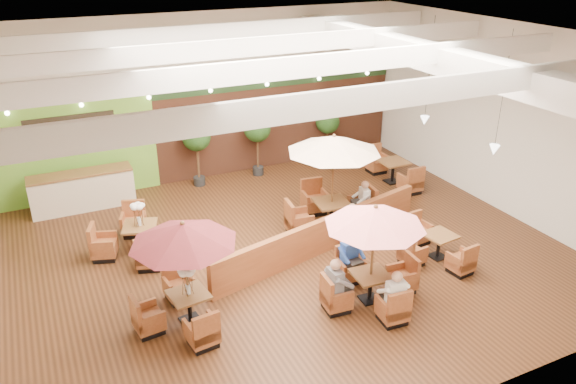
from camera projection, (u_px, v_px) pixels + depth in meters
room at (274, 106)px, 14.34m from camera, size 14.04×14.00×5.52m
service_counter at (82, 191)px, 16.96m from camera, size 3.00×0.75×1.18m
booth_divider at (322, 236)px, 14.61m from camera, size 6.75×1.83×0.96m
table_0 at (182, 251)px, 11.39m from camera, size 2.32×2.41×2.42m
table_1 at (374, 236)px, 12.14m from camera, size 2.38×2.38×2.42m
table_2 at (333, 166)px, 15.29m from camera, size 2.80×2.80×2.80m
table_3 at (131, 237)px, 14.59m from camera, size 1.88×2.68×1.53m
table_4 at (431, 248)px, 14.33m from camera, size 1.56×2.28×0.84m
table_5 at (393, 172)px, 18.89m from camera, size 0.88×2.58×0.97m
topiary_0 at (197, 139)px, 18.16m from camera, size 0.93×0.93×2.15m
topiary_1 at (257, 131)px, 19.00m from camera, size 0.92×0.92×2.14m
topiary_2 at (328, 124)px, 20.12m from camera, size 0.85×0.85×1.99m
diner_0 at (394, 291)px, 11.79m from camera, size 0.42×0.35×0.83m
diner_1 at (351, 253)px, 13.24m from camera, size 0.41×0.34×0.81m
diner_2 at (337, 280)px, 12.16m from camera, size 0.33×0.42×0.85m
diner_3 at (351, 219)px, 14.92m from camera, size 0.37×0.30×0.74m
diner_4 at (363, 197)px, 16.16m from camera, size 0.36×0.41×0.78m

